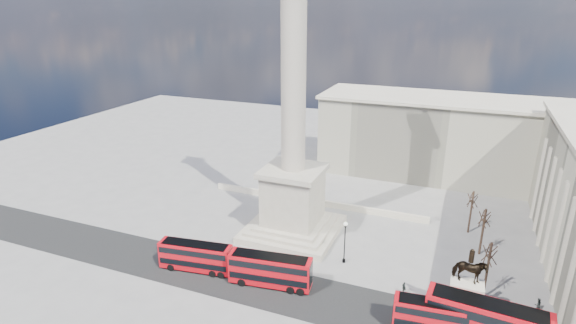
# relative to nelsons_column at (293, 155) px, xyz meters

# --- Properties ---
(ground) EXTENTS (180.00, 180.00, 0.00)m
(ground) POSITION_rel_nelsons_column_xyz_m (0.00, -5.00, -12.92)
(ground) COLOR gray
(ground) RESTS_ON ground
(asphalt_road) EXTENTS (120.00, 9.00, 0.01)m
(asphalt_road) POSITION_rel_nelsons_column_xyz_m (5.00, -15.00, -12.91)
(asphalt_road) COLOR #262626
(asphalt_road) RESTS_ON ground
(nelsons_column) EXTENTS (14.00, 14.00, 49.85)m
(nelsons_column) POSITION_rel_nelsons_column_xyz_m (0.00, 0.00, 0.00)
(nelsons_column) COLOR #BAB09B
(nelsons_column) RESTS_ON ground
(balustrade_wall) EXTENTS (40.00, 0.60, 1.10)m
(balustrade_wall) POSITION_rel_nelsons_column_xyz_m (0.00, 11.00, -12.37)
(balustrade_wall) COLOR beige
(balustrade_wall) RESTS_ON ground
(building_northeast) EXTENTS (51.00, 17.00, 16.60)m
(building_northeast) POSITION_rel_nelsons_column_xyz_m (20.00, 35.00, -4.59)
(building_northeast) COLOR beige
(building_northeast) RESTS_ON ground
(red_bus_a) EXTENTS (10.23, 3.63, 4.06)m
(red_bus_a) POSITION_rel_nelsons_column_xyz_m (-8.17, -15.09, -10.79)
(red_bus_a) COLOR red
(red_bus_a) RESTS_ON ground
(red_bus_b) EXTENTS (10.87, 3.79, 4.32)m
(red_bus_b) POSITION_rel_nelsons_column_xyz_m (2.64, -14.55, -10.65)
(red_bus_b) COLOR red
(red_bus_b) RESTS_ON ground
(red_bus_c) EXTENTS (9.95, 3.19, 3.97)m
(red_bus_c) POSITION_rel_nelsons_column_xyz_m (23.44, -15.87, -10.84)
(red_bus_c) COLOR red
(red_bus_c) RESTS_ON ground
(red_bus_d) EXTENTS (12.59, 3.86, 5.03)m
(red_bus_d) POSITION_rel_nelsons_column_xyz_m (28.11, -15.47, -10.28)
(red_bus_d) COLOR red
(red_bus_d) RESTS_ON ground
(victorian_lamp) EXTENTS (0.54, 0.54, 6.29)m
(victorian_lamp) POSITION_rel_nelsons_column_xyz_m (9.95, -5.69, -9.21)
(victorian_lamp) COLOR black
(victorian_lamp) RESTS_ON ground
(equestrian_statue) EXTENTS (4.50, 3.37, 9.23)m
(equestrian_statue) POSITION_rel_nelsons_column_xyz_m (25.85, -12.28, -9.66)
(equestrian_statue) COLOR beige
(equestrian_statue) RESTS_ON ground
(bare_tree_near) EXTENTS (1.86, 1.86, 8.12)m
(bare_tree_near) POSITION_rel_nelsons_column_xyz_m (28.08, -7.08, -6.52)
(bare_tree_near) COLOR #332319
(bare_tree_near) RESTS_ON ground
(bare_tree_mid) EXTENTS (1.99, 1.99, 7.55)m
(bare_tree_mid) POSITION_rel_nelsons_column_xyz_m (27.65, 3.87, -6.97)
(bare_tree_mid) COLOR #332319
(bare_tree_mid) RESTS_ON ground
(bare_tree_far) EXTENTS (1.83, 1.83, 7.46)m
(bare_tree_far) POSITION_rel_nelsons_column_xyz_m (25.98, 10.24, -7.04)
(bare_tree_far) COLOR #332319
(bare_tree_far) RESTS_ON ground
(pedestrian_walking) EXTENTS (0.56, 0.37, 1.52)m
(pedestrian_walking) POSITION_rel_nelsons_column_xyz_m (22.85, -11.50, -12.16)
(pedestrian_walking) COLOR #222826
(pedestrian_walking) RESTS_ON ground
(pedestrian_standing) EXTENTS (1.03, 0.95, 1.69)m
(pedestrian_standing) POSITION_rel_nelsons_column_xyz_m (34.02, -7.36, -12.07)
(pedestrian_standing) COLOR #222826
(pedestrian_standing) RESTS_ON ground
(pedestrian_crossing) EXTENTS (0.85, 1.02, 1.63)m
(pedestrian_crossing) POSITION_rel_nelsons_column_xyz_m (18.84, -9.88, -12.10)
(pedestrian_crossing) COLOR #222826
(pedestrian_crossing) RESTS_ON ground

